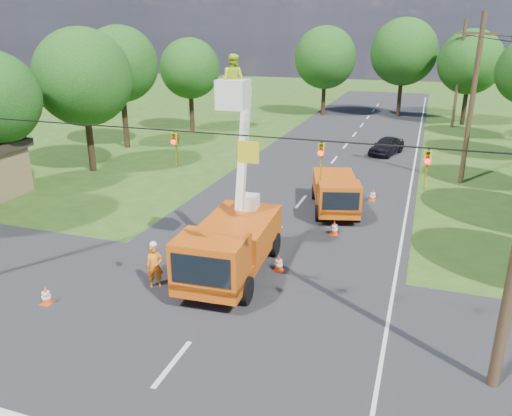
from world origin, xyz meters
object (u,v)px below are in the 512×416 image
at_px(distant_car, 387,146).
at_px(traffic_cone_4, 46,295).
at_px(traffic_cone_2, 279,263).
at_px(pole_right_mid, 472,100).
at_px(traffic_cone_3, 334,228).
at_px(tree_left_f, 190,69).
at_px(traffic_cone_7, 373,195).
at_px(tree_far_a, 325,58).
at_px(bucket_truck, 231,234).
at_px(second_truck, 336,192).
at_px(tree_left_e, 120,64).
at_px(ground_worker, 155,266).
at_px(tree_left_d, 83,78).
at_px(tree_far_c, 470,62).
at_px(pole_right_far, 459,74).
at_px(tree_far_b, 404,52).

xyz_separation_m(distant_car, traffic_cone_4, (-9.09, -26.58, -0.31)).
relative_size(traffic_cone_2, pole_right_mid, 0.07).
distance_m(traffic_cone_3, tree_left_f, 27.79).
xyz_separation_m(traffic_cone_3, traffic_cone_7, (1.13, 5.55, 0.00)).
distance_m(pole_right_mid, tree_far_a, 26.69).
bearing_deg(bucket_truck, pole_right_mid, 58.26).
xyz_separation_m(traffic_cone_3, traffic_cone_4, (-8.26, -9.41, 0.00)).
bearing_deg(distant_car, traffic_cone_7, -70.82).
xyz_separation_m(second_truck, tree_left_e, (-18.81, 9.79, 5.43)).
xyz_separation_m(ground_worker, tree_left_d, (-12.26, 13.09, 5.28)).
bearing_deg(tree_left_e, tree_left_f, 75.96).
relative_size(ground_worker, traffic_cone_4, 2.37).
bearing_deg(ground_worker, tree_far_c, 37.35).
height_order(bucket_truck, tree_left_f, tree_left_f).
distance_m(bucket_truck, pole_right_far, 37.54).
xyz_separation_m(ground_worker, pole_right_far, (11.24, 38.09, 4.26)).
xyz_separation_m(bucket_truck, traffic_cone_4, (-5.25, -4.13, -1.37)).
bearing_deg(bucket_truck, traffic_cone_3, 57.29).
height_order(tree_left_e, tree_far_c, tree_left_e).
distance_m(tree_left_f, tree_far_b, 23.30).
relative_size(ground_worker, traffic_cone_7, 2.37).
relative_size(distant_car, tree_left_d, 0.43).
height_order(traffic_cone_3, tree_left_f, tree_left_f).
height_order(ground_worker, pole_right_far, pole_right_far).
bearing_deg(tree_far_a, traffic_cone_3, -77.45).
distance_m(ground_worker, traffic_cone_7, 14.18).
xyz_separation_m(traffic_cone_2, pole_right_mid, (7.31, 15.40, 4.75)).
bearing_deg(traffic_cone_2, traffic_cone_7, 75.80).
bearing_deg(tree_left_f, distant_car, -11.95).
bearing_deg(tree_left_e, tree_far_b, 49.28).
relative_size(tree_left_e, tree_far_c, 1.03).
bearing_deg(traffic_cone_7, pole_right_far, 79.34).
bearing_deg(traffic_cone_2, pole_right_far, 78.33).
xyz_separation_m(bucket_truck, distant_car, (3.85, 22.45, -1.06)).
relative_size(ground_worker, traffic_cone_2, 2.37).
height_order(tree_left_d, tree_far_c, tree_left_d).
height_order(ground_worker, traffic_cone_4, ground_worker).
bearing_deg(tree_left_d, tree_far_b, 59.04).
height_order(second_truck, tree_far_b, tree_far_b).
height_order(bucket_truck, tree_far_c, tree_far_c).
height_order(ground_worker, traffic_cone_2, ground_worker).
xyz_separation_m(ground_worker, traffic_cone_7, (6.44, 12.62, -0.48)).
bearing_deg(tree_far_b, pole_right_mid, -77.59).
bearing_deg(tree_far_c, tree_far_a, 176.05).
distance_m(bucket_truck, pole_right_mid, 18.90).
distance_m(traffic_cone_3, traffic_cone_7, 5.66).
xyz_separation_m(tree_left_f, tree_far_c, (24.30, 12.00, 0.38)).
height_order(traffic_cone_4, tree_left_f, tree_left_f).
xyz_separation_m(second_truck, tree_far_c, (7.49, 29.79, 5.00)).
height_order(distant_car, pole_right_mid, pole_right_mid).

